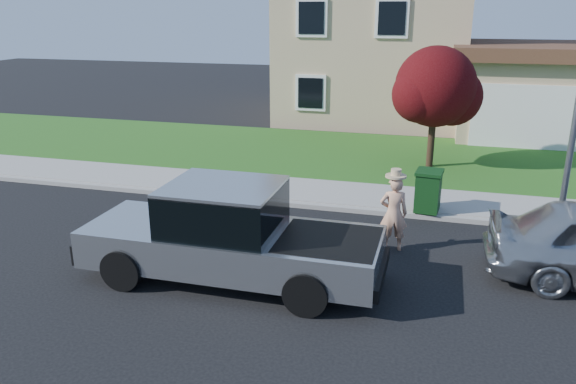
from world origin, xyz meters
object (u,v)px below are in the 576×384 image
at_px(ornamental_tree, 437,91).
at_px(trash_bin, 428,190).
at_px(woman, 394,212).
at_px(pickup_truck, 230,236).

relative_size(ornamental_tree, trash_bin, 3.69).
bearing_deg(trash_bin, ornamental_tree, 96.19).
xyz_separation_m(woman, ornamental_tree, (0.62, 6.76, 1.68)).
relative_size(woman, ornamental_tree, 0.47).
distance_m(ornamental_tree, trash_bin, 4.83).
bearing_deg(ornamental_tree, pickup_truck, -111.10).
bearing_deg(pickup_truck, woman, 38.14).
distance_m(pickup_truck, trash_bin, 5.73).
height_order(ornamental_tree, trash_bin, ornamental_tree).
bearing_deg(pickup_truck, trash_bin, 52.40).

